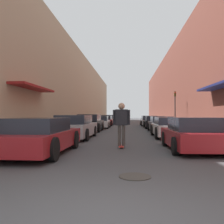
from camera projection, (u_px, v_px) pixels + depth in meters
ground at (126, 127)px, 28.13m from camera, size 138.65×138.65×0.00m
curb_strip_left at (93, 124)px, 34.73m from camera, size 1.80×63.02×0.12m
curb_strip_right at (161, 124)px, 34.10m from camera, size 1.80×63.02×0.12m
building_row_left at (73, 91)px, 34.97m from camera, size 4.90×63.02×9.20m
building_row_right at (182, 88)px, 33.95m from camera, size 4.90×63.02×9.90m
parked_car_left_0 at (39, 136)px, 8.57m from camera, size 2.06×4.60×1.24m
parked_car_left_1 at (75, 127)px, 14.12m from camera, size 1.97×4.79×1.32m
parked_car_left_2 at (90, 123)px, 20.00m from camera, size 1.90×4.08×1.37m
parked_car_left_3 at (100, 122)px, 24.99m from camera, size 1.98×4.54×1.20m
parked_car_left_4 at (105, 121)px, 30.50m from camera, size 2.02×4.26×1.22m
parked_car_left_5 at (108, 119)px, 36.22m from camera, size 2.03×4.65×1.29m
parked_car_right_0 at (194, 135)px, 9.41m from camera, size 2.05×4.01×1.25m
parked_car_right_1 at (169, 127)px, 14.74m from camera, size 1.89×4.22×1.19m
parked_car_right_2 at (161, 124)px, 19.49m from camera, size 1.89×3.97×1.21m
parked_car_right_3 at (155, 122)px, 24.59m from camera, size 2.07×4.07×1.20m
parked_car_right_4 at (149, 121)px, 29.71m from camera, size 2.03×4.82×1.21m
skateboarder at (121, 120)px, 10.18m from camera, size 0.70×0.78×1.84m
manhole_cover at (135, 176)px, 5.42m from camera, size 0.70×0.70×0.02m
traffic_light at (175, 105)px, 23.13m from camera, size 0.16×0.22×3.38m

